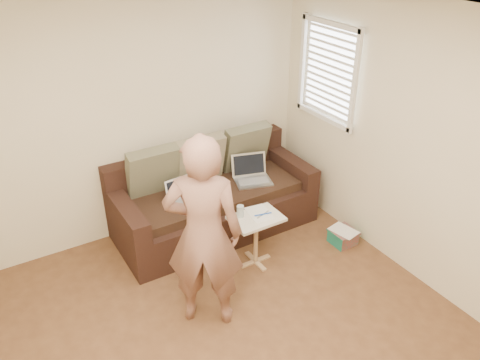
{
  "coord_description": "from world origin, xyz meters",
  "views": [
    {
      "loc": [
        -1.44,
        -2.3,
        3.2
      ],
      "look_at": [
        0.8,
        1.4,
        0.78
      ],
      "focal_mm": 36.33,
      "sensor_mm": 36.0,
      "label": 1
    }
  ],
  "objects_px": {
    "laptop_white": "(186,201)",
    "drinking_glass": "(240,211)",
    "laptop_silver": "(253,182)",
    "person": "(204,234)",
    "sofa": "(215,196)",
    "striped_box": "(343,237)",
    "side_table": "(256,240)"
  },
  "relations": [
    {
      "from": "sofa",
      "to": "drinking_glass",
      "type": "height_order",
      "value": "sofa"
    },
    {
      "from": "sofa",
      "to": "side_table",
      "type": "xyz_separation_m",
      "value": [
        0.06,
        -0.76,
        -0.15
      ]
    },
    {
      "from": "sofa",
      "to": "striped_box",
      "type": "xyz_separation_m",
      "value": [
        1.05,
        -0.97,
        -0.34
      ]
    },
    {
      "from": "laptop_silver",
      "to": "laptop_white",
      "type": "height_order",
      "value": "laptop_silver"
    },
    {
      "from": "laptop_white",
      "to": "drinking_glass",
      "type": "bearing_deg",
      "value": -67.12
    },
    {
      "from": "striped_box",
      "to": "laptop_white",
      "type": "bearing_deg",
      "value": 147.97
    },
    {
      "from": "sofa",
      "to": "striped_box",
      "type": "bearing_deg",
      "value": -42.81
    },
    {
      "from": "laptop_silver",
      "to": "person",
      "type": "xyz_separation_m",
      "value": [
        -1.16,
        -1.06,
        0.37
      ]
    },
    {
      "from": "laptop_white",
      "to": "striped_box",
      "type": "distance_m",
      "value": 1.75
    },
    {
      "from": "laptop_silver",
      "to": "person",
      "type": "relative_size",
      "value": 0.22
    },
    {
      "from": "sofa",
      "to": "person",
      "type": "xyz_separation_m",
      "value": [
        -0.72,
        -1.16,
        0.47
      ]
    },
    {
      "from": "laptop_silver",
      "to": "laptop_white",
      "type": "relative_size",
      "value": 1.28
    },
    {
      "from": "person",
      "to": "striped_box",
      "type": "distance_m",
      "value": 1.96
    },
    {
      "from": "striped_box",
      "to": "drinking_glass",
      "type": "bearing_deg",
      "value": 164.41
    },
    {
      "from": "drinking_glass",
      "to": "laptop_white",
      "type": "bearing_deg",
      "value": 118.37
    },
    {
      "from": "sofa",
      "to": "side_table",
      "type": "height_order",
      "value": "sofa"
    },
    {
      "from": "sofa",
      "to": "laptop_silver",
      "type": "xyz_separation_m",
      "value": [
        0.44,
        -0.1,
        0.1
      ]
    },
    {
      "from": "sofa",
      "to": "striped_box",
      "type": "height_order",
      "value": "sofa"
    },
    {
      "from": "sofa",
      "to": "side_table",
      "type": "relative_size",
      "value": 3.96
    },
    {
      "from": "person",
      "to": "side_table",
      "type": "relative_size",
      "value": 3.22
    },
    {
      "from": "person",
      "to": "drinking_glass",
      "type": "bearing_deg",
      "value": -108.17
    },
    {
      "from": "sofa",
      "to": "striped_box",
      "type": "relative_size",
      "value": 8.37
    },
    {
      "from": "sofa",
      "to": "drinking_glass",
      "type": "relative_size",
      "value": 18.33
    },
    {
      "from": "laptop_silver",
      "to": "striped_box",
      "type": "relative_size",
      "value": 1.52
    },
    {
      "from": "side_table",
      "to": "striped_box",
      "type": "relative_size",
      "value": 2.11
    },
    {
      "from": "sofa",
      "to": "person",
      "type": "relative_size",
      "value": 1.23
    },
    {
      "from": "person",
      "to": "side_table",
      "type": "height_order",
      "value": "person"
    },
    {
      "from": "laptop_white",
      "to": "drinking_glass",
      "type": "xyz_separation_m",
      "value": [
        0.32,
        -0.59,
        0.1
      ]
    },
    {
      "from": "laptop_silver",
      "to": "side_table",
      "type": "relative_size",
      "value": 0.72
    },
    {
      "from": "laptop_silver",
      "to": "side_table",
      "type": "distance_m",
      "value": 0.8
    },
    {
      "from": "sofa",
      "to": "laptop_white",
      "type": "bearing_deg",
      "value": -169.11
    },
    {
      "from": "striped_box",
      "to": "laptop_silver",
      "type": "bearing_deg",
      "value": 124.83
    }
  ]
}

